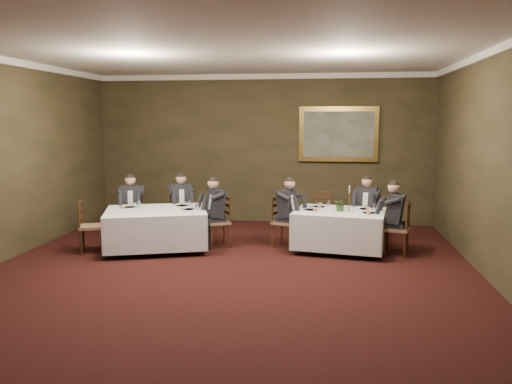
% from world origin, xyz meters
% --- Properties ---
extents(ground, '(10.00, 10.00, 0.00)m').
position_xyz_m(ground, '(0.00, 0.00, 0.00)').
color(ground, black).
rests_on(ground, ground).
extents(ceiling, '(8.00, 10.00, 0.10)m').
position_xyz_m(ceiling, '(0.00, 0.00, 3.50)').
color(ceiling, silver).
rests_on(ceiling, back_wall).
extents(back_wall, '(8.00, 0.10, 3.50)m').
position_xyz_m(back_wall, '(0.00, 5.00, 1.75)').
color(back_wall, '#2D2A16').
rests_on(back_wall, ground).
extents(crown_molding, '(8.00, 10.00, 0.12)m').
position_xyz_m(crown_molding, '(0.00, 0.00, 3.44)').
color(crown_molding, white).
rests_on(crown_molding, back_wall).
extents(table_main, '(1.83, 1.50, 0.67)m').
position_xyz_m(table_main, '(1.79, 2.44, 0.45)').
color(table_main, black).
rests_on(table_main, ground).
extents(table_second, '(2.21, 1.93, 0.67)m').
position_xyz_m(table_second, '(-1.64, 2.07, 0.45)').
color(table_second, black).
rests_on(table_second, ground).
extents(chair_main_backleft, '(0.45, 0.43, 1.00)m').
position_xyz_m(chair_main_backleft, '(1.47, 3.35, 0.28)').
color(chair_main_backleft, olive).
rests_on(chair_main_backleft, ground).
extents(chair_main_backright, '(0.56, 0.55, 1.00)m').
position_xyz_m(chair_main_backright, '(2.35, 3.21, 0.28)').
color(chair_main_backright, olive).
rests_on(chair_main_backright, ground).
extents(diner_main_backright, '(0.55, 0.59, 1.35)m').
position_xyz_m(diner_main_backright, '(2.35, 3.20, 0.51)').
color(diner_main_backright, black).
rests_on(diner_main_backright, chair_main_backright).
extents(chair_main_endleft, '(0.55, 0.56, 1.00)m').
position_xyz_m(chair_main_endleft, '(0.75, 2.60, 0.28)').
color(chair_main_endleft, olive).
rests_on(chair_main_endleft, ground).
extents(diner_main_endleft, '(0.59, 0.55, 1.35)m').
position_xyz_m(diner_main_endleft, '(0.76, 2.60, 0.51)').
color(diner_main_endleft, black).
rests_on(diner_main_endleft, chair_main_endleft).
extents(chair_main_endright, '(0.52, 0.53, 1.00)m').
position_xyz_m(chair_main_endright, '(2.82, 2.28, 0.28)').
color(chair_main_endright, olive).
rests_on(chair_main_endright, ground).
extents(diner_main_endright, '(0.57, 0.51, 1.35)m').
position_xyz_m(diner_main_endright, '(2.81, 2.29, 0.51)').
color(diner_main_endright, black).
rests_on(diner_main_endright, chair_main_endright).
extents(chair_sec_backleft, '(0.53, 0.52, 1.00)m').
position_xyz_m(chair_sec_backleft, '(-2.42, 2.82, 0.28)').
color(chair_sec_backleft, olive).
rests_on(chair_sec_backleft, ground).
extents(diner_sec_backleft, '(0.51, 0.56, 1.35)m').
position_xyz_m(diner_sec_backleft, '(-2.42, 2.81, 0.51)').
color(diner_sec_backleft, black).
rests_on(diner_sec_backleft, chair_sec_backleft).
extents(chair_sec_backright, '(0.57, 0.56, 1.00)m').
position_xyz_m(chair_sec_backright, '(-1.47, 3.13, 0.28)').
color(chair_sec_backright, olive).
rests_on(chair_sec_backright, ground).
extents(diner_sec_backright, '(0.56, 0.60, 1.35)m').
position_xyz_m(diner_sec_backright, '(-1.47, 3.12, 0.51)').
color(diner_sec_backright, black).
rests_on(diner_sec_backright, chair_sec_backright).
extents(chair_sec_endright, '(0.58, 0.59, 1.00)m').
position_xyz_m(chair_sec_endright, '(-0.52, 2.44, 0.28)').
color(chair_sec_endright, olive).
rests_on(chair_sec_endright, ground).
extents(diner_sec_endright, '(0.61, 0.58, 1.35)m').
position_xyz_m(diner_sec_endright, '(-0.53, 2.43, 0.51)').
color(diner_sec_endright, black).
rests_on(diner_sec_endright, chair_sec_endright).
extents(chair_sec_endleft, '(0.55, 0.56, 1.00)m').
position_xyz_m(chair_sec_endleft, '(-2.76, 1.69, 0.28)').
color(chair_sec_endleft, olive).
rests_on(chair_sec_endleft, ground).
extents(centerpiece, '(0.31, 0.29, 0.27)m').
position_xyz_m(centerpiece, '(1.80, 2.40, 0.90)').
color(centerpiece, '#2D5926').
rests_on(centerpiece, table_main).
extents(candlestick, '(0.07, 0.07, 0.50)m').
position_xyz_m(candlestick, '(1.95, 2.40, 0.95)').
color(candlestick, '#A87C33').
rests_on(candlestick, table_main).
extents(place_setting_table_main, '(0.33, 0.31, 0.14)m').
position_xyz_m(place_setting_table_main, '(1.45, 2.88, 0.80)').
color(place_setting_table_main, white).
rests_on(place_setting_table_main, table_main).
extents(place_setting_table_second, '(0.33, 0.31, 0.14)m').
position_xyz_m(place_setting_table_second, '(-2.19, 2.31, 0.80)').
color(place_setting_table_second, white).
rests_on(place_setting_table_second, table_second).
extents(painting, '(1.82, 0.09, 1.27)m').
position_xyz_m(painting, '(1.79, 4.94, 2.11)').
color(painting, gold).
rests_on(painting, back_wall).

